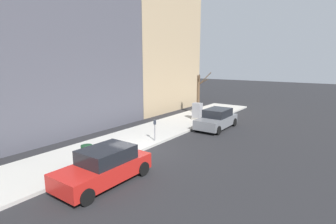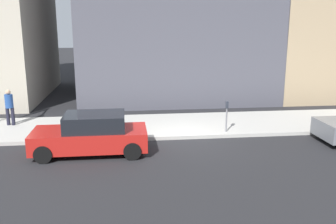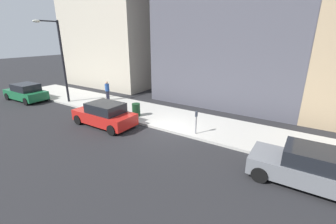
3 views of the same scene
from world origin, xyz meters
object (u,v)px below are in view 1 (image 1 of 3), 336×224
at_px(bare_tree, 199,93).
at_px(trash_bin, 87,154).
at_px(parking_meter, 155,128).
at_px(parked_car_red, 104,166).
at_px(office_tower_left, 137,43).
at_px(utility_box, 197,111).
at_px(parked_car_grey, 217,119).

height_order(bare_tree, trash_bin, bare_tree).
bearing_deg(parking_meter, trash_bin, 84.71).
bearing_deg(parked_car_red, bare_tree, -75.59).
bearing_deg(bare_tree, parking_meter, 102.54).
distance_m(parked_car_red, parking_meter, 5.89).
relative_size(trash_bin, office_tower_left, 0.06).
xyz_separation_m(parking_meter, office_tower_left, (10.14, -9.86, 6.13)).
height_order(parked_car_red, office_tower_left, office_tower_left).
bearing_deg(parked_car_red, office_tower_left, -52.35).
relative_size(utility_box, trash_bin, 1.59).
distance_m(bare_tree, office_tower_left, 9.47).
relative_size(parked_car_red, office_tower_left, 0.30).
height_order(parked_car_red, trash_bin, parked_car_red).
bearing_deg(parked_car_grey, parked_car_red, 89.96).
bearing_deg(trash_bin, parking_meter, -95.29).
height_order(parked_car_grey, parking_meter, parked_car_grey).
bearing_deg(parking_meter, parked_car_grey, -106.14).
xyz_separation_m(parked_car_red, utility_box, (2.56, -12.67, 0.11)).
bearing_deg(parking_meter, office_tower_left, -44.19).
xyz_separation_m(parking_meter, utility_box, (0.85, -7.04, -0.13)).
height_order(parking_meter, utility_box, utility_box).
height_order(trash_bin, office_tower_left, office_tower_left).
xyz_separation_m(utility_box, trash_bin, (-0.40, 11.90, -0.25)).
bearing_deg(utility_box, parking_meter, 96.89).
relative_size(parking_meter, utility_box, 0.94).
distance_m(parking_meter, bare_tree, 9.80).
height_order(utility_box, bare_tree, bare_tree).
bearing_deg(office_tower_left, parked_car_grey, 160.27).
xyz_separation_m(bare_tree, office_tower_left, (8.03, -0.35, 5.02)).
bearing_deg(parked_car_grey, trash_bin, 78.32).
bearing_deg(office_tower_left, bare_tree, 177.49).
relative_size(parked_car_red, parking_meter, 3.12).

